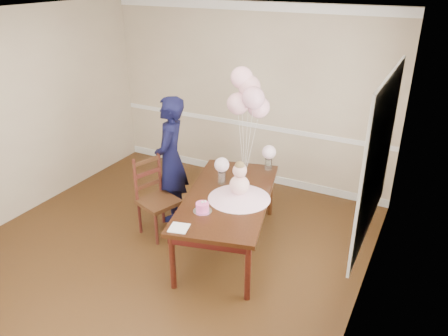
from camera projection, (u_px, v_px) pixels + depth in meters
floor at (156, 258)px, 5.15m from camera, size 4.50×5.00×0.00m
ceiling at (137, 18)px, 4.02m from camera, size 4.50×5.00×0.02m
wall_back at (247, 96)px, 6.60m from camera, size 4.50×0.02×2.70m
wall_left at (4, 121)px, 5.53m from camera, size 0.02×5.00×2.70m
wall_right at (367, 201)px, 3.64m from camera, size 0.02×5.00×2.70m
chair_rail_trim at (246, 124)px, 6.78m from camera, size 4.50×0.02×0.07m
crown_molding at (249, 6)px, 6.05m from camera, size 4.50×0.02×0.12m
baseboard_trim at (245, 173)px, 7.13m from camera, size 4.50×0.02×0.12m
window_frame at (378, 157)px, 3.97m from camera, size 0.02×1.66×1.56m
window_blinds at (376, 157)px, 3.98m from camera, size 0.01×1.50×1.40m
dining_table_top at (228, 197)px, 5.08m from camera, size 1.39×2.07×0.05m
table_apron at (228, 202)px, 5.11m from camera, size 1.27×1.96×0.09m
table_leg_fl at (172, 262)px, 4.54m from camera, size 0.08×0.08×0.66m
table_leg_fr at (248, 273)px, 4.38m from camera, size 0.08×0.08×0.66m
table_leg_bl at (214, 187)px, 6.09m from camera, size 0.08×0.08×0.66m
table_leg_br at (270, 193)px, 5.92m from camera, size 0.08×0.08×0.66m
baby_skirt at (239, 195)px, 4.98m from camera, size 0.88×0.88×0.09m
baby_torso at (239, 185)px, 4.93m from camera, size 0.23×0.23×0.23m
baby_head at (240, 171)px, 4.86m from camera, size 0.16×0.16×0.16m
baby_hair at (240, 166)px, 4.83m from camera, size 0.11×0.11×0.11m
cake_platter at (202, 211)px, 4.73m from camera, size 0.25×0.25×0.01m
birthday_cake at (202, 207)px, 4.71m from camera, size 0.17×0.17×0.09m
cake_flower_a at (202, 202)px, 4.69m from camera, size 0.03×0.03×0.03m
cake_flower_b at (205, 201)px, 4.70m from camera, size 0.03×0.03×0.03m
rose_vase_near at (222, 178)px, 5.32m from camera, size 0.12×0.12×0.15m
roses_near at (222, 165)px, 5.25m from camera, size 0.18×0.18×0.18m
rose_vase_far at (268, 164)px, 5.68m from camera, size 0.12×0.12×0.15m
roses_far at (269, 152)px, 5.61m from camera, size 0.18×0.18×0.18m
napkin at (179, 228)px, 4.43m from camera, size 0.23×0.23×0.01m
balloon_weight at (244, 176)px, 5.51m from camera, size 0.05×0.05×0.02m
balloon_a at (238, 104)px, 5.14m from camera, size 0.27×0.27×0.27m
balloon_b at (253, 98)px, 5.02m from camera, size 0.27×0.27×0.27m
balloon_c at (249, 86)px, 5.12m from camera, size 0.27×0.27×0.27m
balloon_d at (242, 78)px, 5.11m from camera, size 0.27×0.27×0.27m
balloon_e at (259, 107)px, 5.18m from camera, size 0.27×0.27×0.27m
balloon_ribbon_a at (241, 147)px, 5.35m from camera, size 0.09×0.03×0.79m
balloon_ribbon_b at (249, 144)px, 5.29m from camera, size 0.11×0.03×0.89m
balloon_ribbon_c at (247, 138)px, 5.34m from camera, size 0.01×0.09×0.98m
balloon_ribbon_d at (243, 134)px, 5.34m from camera, size 0.10×0.08×1.07m
balloon_ribbon_e at (251, 148)px, 5.37m from camera, size 0.11×0.10×0.74m
dining_chair_seat at (159, 202)px, 5.45m from camera, size 0.56×0.56×0.05m
chair_leg_fl at (140, 218)px, 5.56m from camera, size 0.05×0.05×0.43m
chair_leg_fr at (156, 229)px, 5.32m from camera, size 0.05×0.05×0.43m
chair_leg_bl at (163, 208)px, 5.78m from camera, size 0.05×0.05×0.43m
chair_leg_br at (180, 218)px, 5.55m from camera, size 0.05×0.05×0.43m
chair_back_post_l at (135, 180)px, 5.35m from camera, size 0.05×0.05×0.56m
chair_back_post_r at (160, 172)px, 5.58m from camera, size 0.05×0.05×0.56m
chair_slat_low at (148, 184)px, 5.51m from camera, size 0.16×0.39×0.05m
chair_slat_mid at (147, 173)px, 5.45m from camera, size 0.16×0.39×0.05m
chair_slat_top at (147, 161)px, 5.38m from camera, size 0.16×0.39×0.05m
woman at (171, 160)px, 5.67m from camera, size 0.57×0.71×1.69m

